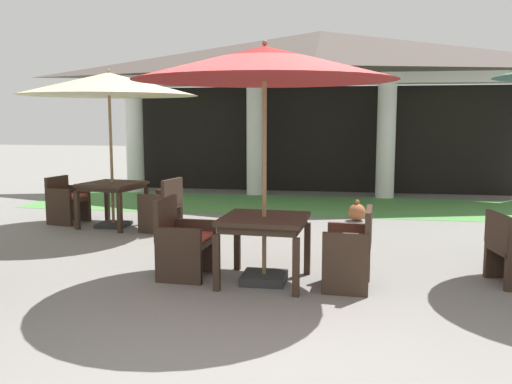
# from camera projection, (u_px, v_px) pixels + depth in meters

# --- Properties ---
(ground_plane) EXTENTS (60.00, 60.00, 0.00)m
(ground_plane) POSITION_uv_depth(u_px,v_px,m) (258.00, 328.00, 4.97)
(ground_plane) COLOR gray
(background_pavilion) EXTENTS (10.39, 3.20, 3.83)m
(background_pavilion) POSITION_uv_depth(u_px,v_px,m) (321.00, 68.00, 13.01)
(background_pavilion) COLOR white
(background_pavilion) RESTS_ON ground
(lawn_strip) EXTENTS (12.19, 2.72, 0.01)m
(lawn_strip) POSITION_uv_depth(u_px,v_px,m) (314.00, 205.00, 11.85)
(lawn_strip) COLOR #519347
(lawn_strip) RESTS_ON ground
(patio_table_near_foreground) EXTENTS (1.06, 1.06, 0.76)m
(patio_table_near_foreground) POSITION_uv_depth(u_px,v_px,m) (112.00, 189.00, 9.50)
(patio_table_near_foreground) COLOR #38281E
(patio_table_near_foreground) RESTS_ON ground
(patio_umbrella_near_foreground) EXTENTS (2.96, 2.96, 2.66)m
(patio_umbrella_near_foreground) POSITION_uv_depth(u_px,v_px,m) (109.00, 85.00, 9.26)
(patio_umbrella_near_foreground) COLOR #2D2D2D
(patio_umbrella_near_foreground) RESTS_ON ground
(patio_chair_near_foreground_east) EXTENTS (0.60, 0.71, 0.87)m
(patio_chair_near_foreground_east) POSITION_uv_depth(u_px,v_px,m) (163.00, 206.00, 9.19)
(patio_chair_near_foreground_east) COLOR #38281E
(patio_chair_near_foreground_east) RESTS_ON ground
(patio_chair_near_foreground_west) EXTENTS (0.62, 0.66, 0.82)m
(patio_chair_near_foreground_west) POSITION_uv_depth(u_px,v_px,m) (67.00, 200.00, 9.86)
(patio_chair_near_foreground_west) COLOR #38281E
(patio_chair_near_foreground_west) RESTS_ON ground
(patio_table_mid_left) EXTENTS (0.98, 0.98, 0.76)m
(patio_table_mid_left) POSITION_uv_depth(u_px,v_px,m) (264.00, 226.00, 6.27)
(patio_table_mid_left) COLOR #38281E
(patio_table_mid_left) RESTS_ON ground
(patio_umbrella_mid_left) EXTENTS (2.87, 2.87, 2.69)m
(patio_umbrella_mid_left) POSITION_uv_depth(u_px,v_px,m) (265.00, 65.00, 6.04)
(patio_umbrella_mid_left) COLOR #2D2D2D
(patio_umbrella_mid_left) RESTS_ON ground
(patio_chair_mid_left_east) EXTENTS (0.53, 0.65, 0.89)m
(patio_chair_mid_left_east) POSITION_uv_depth(u_px,v_px,m) (351.00, 250.00, 6.09)
(patio_chair_mid_left_east) COLOR #38281E
(patio_chair_mid_left_east) RESTS_ON ground
(patio_chair_mid_left_west) EXTENTS (0.58, 0.63, 0.93)m
(patio_chair_mid_left_west) POSITION_uv_depth(u_px,v_px,m) (183.00, 242.00, 6.52)
(patio_chair_mid_left_west) COLOR #38281E
(patio_chair_mid_left_west) RESTS_ON ground
(terracotta_urn) EXTENTS (0.31, 0.31, 0.39)m
(terracotta_urn) POSITION_uv_depth(u_px,v_px,m) (357.00, 212.00, 10.10)
(terracotta_urn) COLOR #9E5633
(terracotta_urn) RESTS_ON ground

